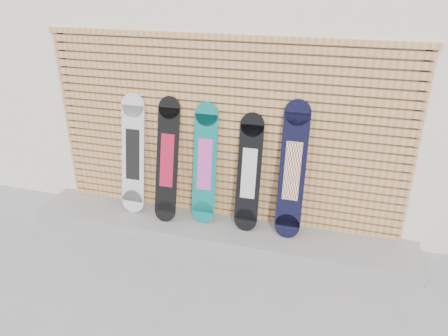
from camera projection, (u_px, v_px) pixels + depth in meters
The scene contains 9 objects.
ground at pixel (211, 269), 4.65m from camera, with size 80.00×80.00×0.00m, color gray.
building at pixel (309, 47), 6.81m from camera, with size 12.00×5.00×3.60m, color white.
concrete_step at pixel (216, 229), 5.26m from camera, with size 4.60×0.70×0.12m, color gray.
slat_wall at pixel (223, 131), 5.03m from camera, with size 4.26×0.08×2.29m.
snowboard_0 at pixel (133, 155), 5.31m from camera, with size 0.30×0.29×1.47m.
snowboard_1 at pixel (167, 160), 5.15m from camera, with size 0.27×0.38×1.47m.
snowboard_2 at pixel (205, 164), 5.09m from camera, with size 0.28×0.28×1.44m.
snowboard_3 at pixel (249, 173), 4.95m from camera, with size 0.27×0.30×1.37m.
snowboard_4 at pixel (292, 171), 4.79m from camera, with size 0.29×0.31×1.56m.
Camera 1 is at (1.21, -3.57, 2.93)m, focal length 35.00 mm.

